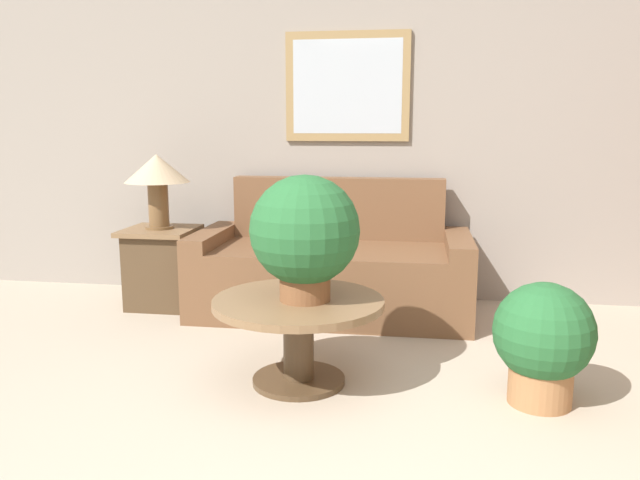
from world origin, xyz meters
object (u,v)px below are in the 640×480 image
object	(u,v)px
coffee_table	(298,322)
couch_main	(332,270)
potted_plant_floor	(543,339)
table_lamp	(157,174)
side_table	(161,267)
potted_plant_on_table	(305,233)

from	to	relation	value
coffee_table	couch_main	bearing A→B (deg)	89.93
potted_plant_floor	coffee_table	bearing A→B (deg)	176.99
table_lamp	coffee_table	bearing A→B (deg)	-44.27
coffee_table	potted_plant_floor	xyz separation A→B (m)	(1.23, -0.06, -0.00)
coffee_table	potted_plant_floor	world-z (taller)	potted_plant_floor
coffee_table	table_lamp	bearing A→B (deg)	135.73
couch_main	side_table	xyz separation A→B (m)	(-1.31, -0.05, -0.01)
couch_main	potted_plant_floor	size ratio (longest dim) A/B	3.22
coffee_table	side_table	world-z (taller)	side_table
potted_plant_floor	potted_plant_on_table	bearing A→B (deg)	177.55
couch_main	side_table	bearing A→B (deg)	-177.75
couch_main	potted_plant_on_table	bearing A→B (deg)	-88.40
coffee_table	side_table	xyz separation A→B (m)	(-1.30, 1.27, -0.03)
potted_plant_on_table	potted_plant_floor	world-z (taller)	potted_plant_on_table
potted_plant_on_table	potted_plant_floor	size ratio (longest dim) A/B	1.06
side_table	table_lamp	world-z (taller)	table_lamp
couch_main	table_lamp	bearing A→B (deg)	-177.75
table_lamp	potted_plant_floor	bearing A→B (deg)	-27.77
couch_main	table_lamp	xyz separation A→B (m)	(-1.31, -0.05, 0.70)
couch_main	potted_plant_floor	world-z (taller)	couch_main
coffee_table	side_table	distance (m)	1.82
table_lamp	potted_plant_on_table	xyz separation A→B (m)	(1.34, -1.28, -0.19)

